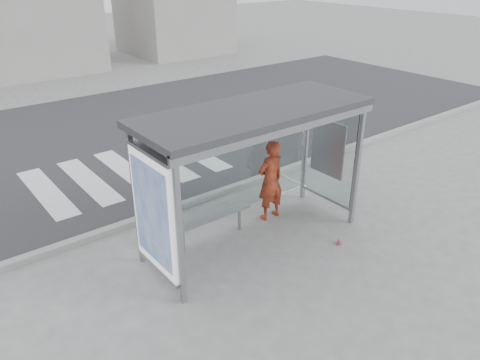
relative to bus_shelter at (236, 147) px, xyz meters
name	(u,v)px	position (x,y,z in m)	size (l,w,h in m)	color
ground	(254,240)	(0.37, -0.06, -1.98)	(80.00, 80.00, 0.00)	slate
road	(105,139)	(0.37, 6.94, -1.98)	(30.00, 10.00, 0.01)	#2A2A2D
curb	(198,200)	(0.37, 1.89, -1.92)	(30.00, 0.18, 0.12)	gray
crosswalk	(126,170)	(-0.13, 4.44, -1.98)	(4.55, 3.00, 0.00)	silver
bus_shelter	(236,147)	(0.00, 0.00, 0.00)	(4.25, 1.65, 2.62)	gray
person	(270,180)	(1.19, 0.42, -1.14)	(0.62, 0.41, 1.69)	orange
bench	(211,217)	(-0.26, 0.44, -1.47)	(1.67, 0.31, 0.86)	slate
soda_can	(339,242)	(1.56, -1.16, -1.95)	(0.07, 0.07, 0.12)	#D63E78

